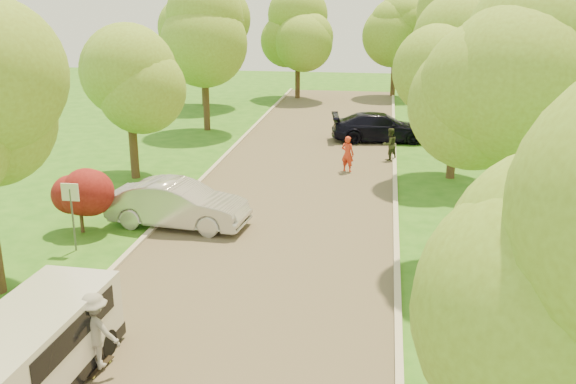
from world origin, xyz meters
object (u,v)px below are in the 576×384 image
Objects in this scene: longboard at (99,367)px; person_striped at (348,154)px; street_sign at (71,203)px; dark_sedan at (380,127)px; silver_sedan at (178,204)px; minivan at (32,351)px; person_olive at (390,144)px; skateboarder at (95,331)px.

person_striped reaches higher than longboard.
dark_sedan is at bearing 61.31° from street_sign.
street_sign is 3.67m from silver_sedan.
person_striped is (5.25, 7.75, 0.02)m from silver_sedan.
street_sign is 0.46× the size of minivan.
minivan is 20.86m from person_olive.
dark_sedan is 23.43m from longboard.
street_sign is 2.45× the size of longboard.
person_striped is at bearing -96.11° from skateboarder.
dark_sedan is (9.10, 16.63, -0.81)m from street_sign.
skateboarder is 19.74m from person_olive.
longboard is 19.75m from person_olive.
skateboarder is at bearing -60.08° from street_sign.
street_sign is at bearing -51.75° from skateboarder.
minivan is 9.56m from silver_sedan.
minivan is at bearing 33.42° from person_olive.
silver_sedan is 9.36m from person_striped.
street_sign reaches higher than minivan.
minivan is 2.79× the size of skateboarder.
silver_sedan is 15.54m from dark_sedan.
silver_sedan is at bearing -74.96° from skateboarder.
person_olive is at bearing -99.60° from skateboarder.
person_olive is at bearing -179.98° from dark_sedan.
skateboarder is 16.97m from person_striped.
longboard is (3.52, -6.12, -1.47)m from street_sign.
minivan reaches higher than dark_sedan.
skateboarder reaches higher than silver_sedan.
dark_sedan is (6.60, 14.06, -0.04)m from silver_sedan.
person_olive is (0.50, -3.97, 0.02)m from dark_sedan.
street_sign reaches higher than person_olive.
person_striped is at bearing 53.08° from street_sign.
street_sign reaches higher than silver_sedan.
street_sign is 18.97m from dark_sedan.
street_sign is 1.41× the size of person_olive.
street_sign is 15.91m from person_olive.
street_sign is at bearing 15.85° from person_olive.
street_sign reaches higher than dark_sedan.
dark_sedan is at bearing 76.60° from minivan.
longboard is at bearing 35.09° from person_olive.
longboard is 0.86m from skateboarder.
minivan is at bearing -69.60° from street_sign.
street_sign reaches higher than longboard.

